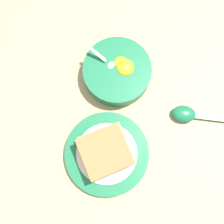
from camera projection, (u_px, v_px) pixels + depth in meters
The scene contains 5 objects.
ground_plane at pixel (160, 131), 0.76m from camera, with size 3.00×3.00×0.00m, color tan.
egg_bowl at pixel (117, 72), 0.76m from camera, with size 0.17×0.17×0.08m.
toast_plate at pixel (107, 154), 0.74m from camera, with size 0.20×0.20×0.02m.
toast_sandwich at pixel (105, 151), 0.70m from camera, with size 0.15×0.14×0.05m.
soup_spoon at pixel (189, 115), 0.75m from camera, with size 0.08×0.14×0.03m.
Camera 1 is at (-0.16, 0.04, 0.75)m, focal length 50.00 mm.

